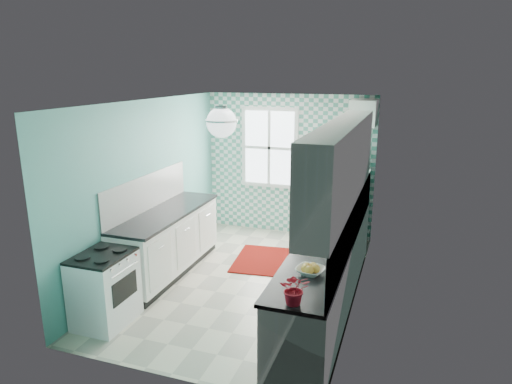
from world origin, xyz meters
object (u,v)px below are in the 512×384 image
(stove, at_px, (105,288))
(microwave, at_px, (349,154))
(fridge, at_px, (347,205))
(potted_plant, at_px, (295,289))
(fruit_bowl, at_px, (310,271))
(ceiling_light, at_px, (221,122))
(sink, at_px, (344,212))

(stove, relative_size, microwave, 1.65)
(fridge, distance_m, potted_plant, 3.89)
(fruit_bowl, bearing_deg, potted_plant, -90.00)
(ceiling_light, bearing_deg, fridge, 66.80)
(fridge, relative_size, stove, 1.72)
(microwave, bearing_deg, fridge, 51.20)
(fruit_bowl, relative_size, potted_plant, 0.95)
(fridge, bearing_deg, stove, -121.36)
(stove, bearing_deg, fruit_bowl, -1.70)
(ceiling_light, xyz_separation_m, microwave, (1.11, 2.59, -0.74))
(sink, relative_size, potted_plant, 1.85)
(ceiling_light, xyz_separation_m, sink, (1.20, 1.54, -1.39))
(potted_plant, bearing_deg, ceiling_light, 133.10)
(potted_plant, distance_m, microwave, 3.91)
(fruit_bowl, bearing_deg, microwave, 91.59)
(stove, height_order, fruit_bowl, fruit_bowl)
(fridge, height_order, fruit_bowl, fridge)
(ceiling_light, bearing_deg, sink, 52.04)
(ceiling_light, relative_size, fruit_bowl, 1.28)
(ceiling_light, bearing_deg, stove, -148.35)
(fridge, xyz_separation_m, microwave, (0.00, 0.00, 0.86))
(fridge, xyz_separation_m, fruit_bowl, (0.09, -3.24, 0.25))
(fruit_bowl, relative_size, microwave, 0.54)
(fridge, xyz_separation_m, potted_plant, (0.09, -3.87, 0.36))
(microwave, bearing_deg, fruit_bowl, 87.98)
(fridge, distance_m, sink, 1.07)
(stove, height_order, potted_plant, potted_plant)
(stove, distance_m, sink, 3.35)
(microwave, bearing_deg, stove, 51.64)
(sink, height_order, fruit_bowl, sink)
(fruit_bowl, height_order, potted_plant, potted_plant)
(sink, bearing_deg, microwave, 96.20)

